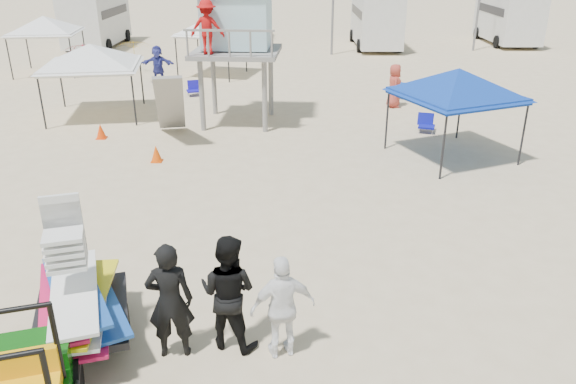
{
  "coord_description": "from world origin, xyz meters",
  "views": [
    {
      "loc": [
        0.56,
        -7.45,
        5.82
      ],
      "look_at": [
        0.5,
        3.0,
        1.3
      ],
      "focal_mm": 35.0,
      "sensor_mm": 36.0,
      "label": 1
    }
  ],
  "objects_px": {
    "lifeguard_tower": "(233,22)",
    "canopy_blue": "(459,73)",
    "man_left": "(170,301)",
    "surf_trailer": "(77,293)"
  },
  "relations": [
    {
      "from": "surf_trailer",
      "to": "lifeguard_tower",
      "type": "height_order",
      "value": "lifeguard_tower"
    },
    {
      "from": "man_left",
      "to": "canopy_blue",
      "type": "distance_m",
      "value": 11.44
    },
    {
      "from": "surf_trailer",
      "to": "canopy_blue",
      "type": "relative_size",
      "value": 0.7
    },
    {
      "from": "surf_trailer",
      "to": "lifeguard_tower",
      "type": "distance_m",
      "value": 13.01
    },
    {
      "from": "lifeguard_tower",
      "to": "canopy_blue",
      "type": "distance_m",
      "value": 7.89
    },
    {
      "from": "surf_trailer",
      "to": "man_left",
      "type": "height_order",
      "value": "surf_trailer"
    },
    {
      "from": "lifeguard_tower",
      "to": "canopy_blue",
      "type": "xyz_separation_m",
      "value": [
        6.84,
        -3.81,
        -0.98
      ]
    },
    {
      "from": "man_left",
      "to": "lifeguard_tower",
      "type": "xyz_separation_m",
      "value": [
        -0.18,
        12.97,
        2.56
      ]
    },
    {
      "from": "canopy_blue",
      "to": "lifeguard_tower",
      "type": "bearing_deg",
      "value": 150.91
    },
    {
      "from": "surf_trailer",
      "to": "canopy_blue",
      "type": "distance_m",
      "value": 12.17
    }
  ]
}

